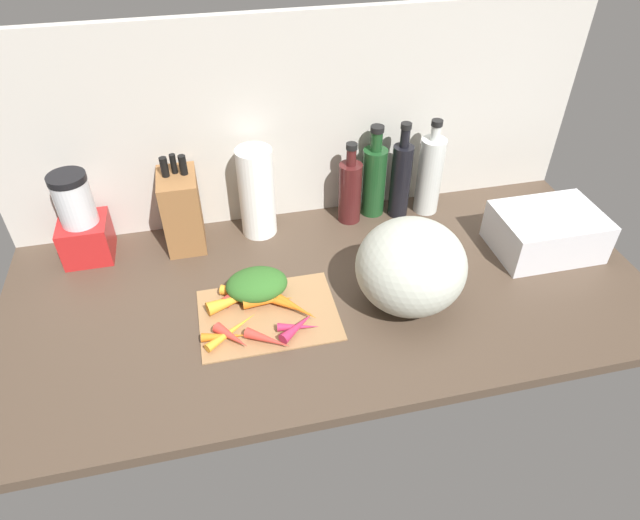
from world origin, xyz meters
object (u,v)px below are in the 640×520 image
(carrot_3, at_px, (268,339))
(blender_appliance, at_px, (81,223))
(carrot_10, at_px, (225,336))
(winter_squash, at_px, (411,267))
(carrot_5, at_px, (232,331))
(bottle_2, at_px, (401,179))
(carrot_1, at_px, (254,294))
(bottle_1, at_px, (374,179))
(carrot_2, at_px, (235,300))
(bottle_0, at_px, (350,190))
(carrot_6, at_px, (284,304))
(carrot_7, at_px, (291,305))
(carrot_11, at_px, (297,327))
(carrot_0, at_px, (232,337))
(paper_towel_roll, at_px, (257,193))
(carrot_9, at_px, (298,327))
(dish_rack, at_px, (546,232))
(carrot_4, at_px, (244,286))
(knife_block, at_px, (182,210))
(bottle_3, at_px, (430,174))
(cutting_board, at_px, (268,314))
(carrot_8, at_px, (268,300))

(carrot_3, height_order, blender_appliance, blender_appliance)
(carrot_10, bearing_deg, winter_squash, 4.37)
(carrot_5, height_order, bottle_2, bottle_2)
(carrot_1, bearing_deg, bottle_1, 37.90)
(carrot_2, bearing_deg, bottle_0, 39.16)
(carrot_6, height_order, carrot_7, carrot_7)
(carrot_7, xyz_separation_m, carrot_11, (0.00, -0.08, -0.00))
(carrot_0, height_order, carrot_10, carrot_0)
(carrot_5, bearing_deg, bottle_2, 36.17)
(paper_towel_roll, bearing_deg, carrot_9, -85.57)
(carrot_5, relative_size, dish_rack, 0.53)
(carrot_1, distance_m, bottle_0, 0.46)
(carrot_11, height_order, blender_appliance, blender_appliance)
(blender_appliance, xyz_separation_m, dish_rack, (1.27, -0.26, -0.05))
(carrot_3, distance_m, carrot_10, 0.10)
(carrot_3, xyz_separation_m, dish_rack, (0.83, 0.19, 0.04))
(carrot_0, xyz_separation_m, bottle_0, (0.40, 0.44, 0.08))
(carrot_4, relative_size, knife_block, 0.55)
(carrot_11, relative_size, bottle_3, 0.35)
(carrot_7, xyz_separation_m, carrot_10, (-0.17, -0.07, -0.00))
(knife_block, distance_m, bottle_1, 0.58)
(cutting_board, height_order, bottle_3, bottle_3)
(carrot_7, distance_m, bottle_0, 0.45)
(carrot_8, distance_m, bottle_3, 0.65)
(carrot_6, height_order, bottle_3, bottle_3)
(carrot_6, height_order, bottle_1, bottle_1)
(paper_towel_roll, bearing_deg, carrot_8, -94.08)
(carrot_9, bearing_deg, carrot_6, 103.80)
(winter_squash, height_order, paper_towel_roll, paper_towel_roll)
(carrot_2, xyz_separation_m, knife_block, (-0.11, 0.30, 0.09))
(bottle_1, bearing_deg, dish_rack, -34.50)
(carrot_9, bearing_deg, carrot_3, -160.96)
(blender_appliance, xyz_separation_m, bottle_1, (0.84, 0.03, 0.01))
(carrot_5, relative_size, carrot_8, 1.21)
(carrot_1, height_order, carrot_7, carrot_7)
(carrot_5, height_order, carrot_8, carrot_8)
(winter_squash, height_order, bottle_1, bottle_1)
(carrot_10, bearing_deg, carrot_3, -19.34)
(carrot_11, distance_m, paper_towel_roll, 0.45)
(carrot_9, distance_m, dish_rack, 0.77)
(bottle_1, relative_size, dish_rack, 1.01)
(carrot_1, height_order, carrot_11, carrot_11)
(cutting_board, xyz_separation_m, carrot_1, (-0.03, 0.06, 0.02))
(carrot_3, height_order, bottle_1, bottle_1)
(carrot_6, bearing_deg, carrot_3, -117.49)
(carrot_7, height_order, paper_towel_roll, paper_towel_roll)
(carrot_0, bearing_deg, bottle_0, 47.09)
(carrot_2, relative_size, bottle_2, 0.48)
(carrot_5, relative_size, carrot_10, 1.40)
(knife_block, bearing_deg, carrot_10, -80.24)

